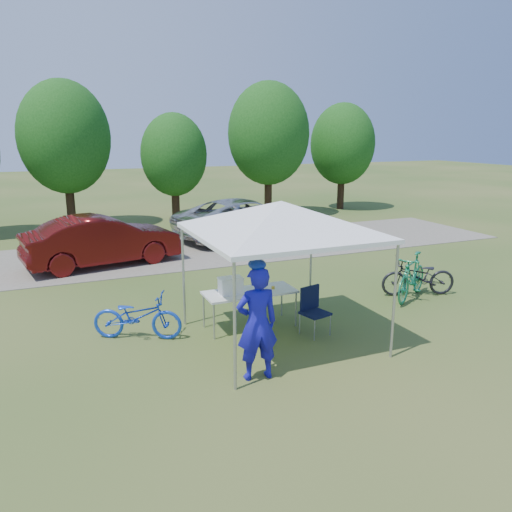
{
  "coord_description": "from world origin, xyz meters",
  "views": [
    {
      "loc": [
        -3.99,
        -8.2,
        3.94
      ],
      "look_at": [
        0.34,
        2.0,
        1.2
      ],
      "focal_mm": 35.0,
      "sensor_mm": 36.0,
      "label": 1
    }
  ],
  "objects_px": {
    "cooler": "(231,285)",
    "minivan": "(245,219)",
    "folding_table": "(250,293)",
    "bike_green": "(412,277)",
    "folding_chair": "(313,306)",
    "cyclist": "(257,323)",
    "bike_dark": "(419,277)",
    "bike_blue": "(137,316)",
    "sedan": "(103,240)"
  },
  "relations": [
    {
      "from": "cyclist",
      "to": "bike_green",
      "type": "distance_m",
      "value": 5.55
    },
    {
      "from": "minivan",
      "to": "sedan",
      "type": "xyz_separation_m",
      "value": [
        -5.43,
        -1.97,
        -0.0
      ]
    },
    {
      "from": "bike_dark",
      "to": "minivan",
      "type": "bearing_deg",
      "value": -152.17
    },
    {
      "from": "bike_dark",
      "to": "minivan",
      "type": "height_order",
      "value": "minivan"
    },
    {
      "from": "cyclist",
      "to": "bike_green",
      "type": "height_order",
      "value": "cyclist"
    },
    {
      "from": "folding_chair",
      "to": "cyclist",
      "type": "relative_size",
      "value": 0.5
    },
    {
      "from": "bike_green",
      "to": "sedan",
      "type": "relative_size",
      "value": 0.4
    },
    {
      "from": "minivan",
      "to": "bike_dark",
      "type": "bearing_deg",
      "value": 176.62
    },
    {
      "from": "folding_table",
      "to": "cyclist",
      "type": "relative_size",
      "value": 0.99
    },
    {
      "from": "folding_table",
      "to": "bike_green",
      "type": "bearing_deg",
      "value": 1.99
    },
    {
      "from": "cyclist",
      "to": "folding_table",
      "type": "bearing_deg",
      "value": -105.45
    },
    {
      "from": "cooler",
      "to": "bike_green",
      "type": "bearing_deg",
      "value": 1.81
    },
    {
      "from": "cyclist",
      "to": "bike_blue",
      "type": "relative_size",
      "value": 1.09
    },
    {
      "from": "folding_table",
      "to": "minivan",
      "type": "bearing_deg",
      "value": 68.77
    },
    {
      "from": "cyclist",
      "to": "minivan",
      "type": "relative_size",
      "value": 0.35
    },
    {
      "from": "folding_table",
      "to": "folding_chair",
      "type": "height_order",
      "value": "folding_chair"
    },
    {
      "from": "folding_table",
      "to": "folding_chair",
      "type": "distance_m",
      "value": 1.31
    },
    {
      "from": "minivan",
      "to": "bike_blue",
      "type": "bearing_deg",
      "value": 132.28
    },
    {
      "from": "folding_chair",
      "to": "bike_green",
      "type": "bearing_deg",
      "value": 1.83
    },
    {
      "from": "cooler",
      "to": "bike_blue",
      "type": "distance_m",
      "value": 1.92
    },
    {
      "from": "folding_chair",
      "to": "cooler",
      "type": "height_order",
      "value": "cooler"
    },
    {
      "from": "cyclist",
      "to": "bike_dark",
      "type": "xyz_separation_m",
      "value": [
        5.38,
        2.4,
        -0.47
      ]
    },
    {
      "from": "folding_chair",
      "to": "bike_dark",
      "type": "xyz_separation_m",
      "value": [
        3.6,
        1.07,
        -0.08
      ]
    },
    {
      "from": "bike_blue",
      "to": "bike_dark",
      "type": "xyz_separation_m",
      "value": [
        6.89,
        -0.02,
        0.03
      ]
    },
    {
      "from": "cooler",
      "to": "minivan",
      "type": "xyz_separation_m",
      "value": [
        3.65,
        8.31,
        -0.17
      ]
    },
    {
      "from": "bike_dark",
      "to": "bike_green",
      "type": "bearing_deg",
      "value": -50.0
    },
    {
      "from": "folding_chair",
      "to": "sedan",
      "type": "relative_size",
      "value": 0.21
    },
    {
      "from": "bike_blue",
      "to": "bike_dark",
      "type": "height_order",
      "value": "bike_dark"
    },
    {
      "from": "minivan",
      "to": "folding_table",
      "type": "bearing_deg",
      "value": 145.46
    },
    {
      "from": "bike_green",
      "to": "folding_chair",
      "type": "bearing_deg",
      "value": -106.17
    },
    {
      "from": "sedan",
      "to": "bike_blue",
      "type": "bearing_deg",
      "value": 169.03
    },
    {
      "from": "bike_dark",
      "to": "folding_chair",
      "type": "bearing_deg",
      "value": -55.51
    },
    {
      "from": "cooler",
      "to": "minivan",
      "type": "height_order",
      "value": "minivan"
    },
    {
      "from": "cooler",
      "to": "folding_chair",
      "type": "bearing_deg",
      "value": -28.57
    },
    {
      "from": "folding_chair",
      "to": "minivan",
      "type": "bearing_deg",
      "value": 62.25
    },
    {
      "from": "cooler",
      "to": "bike_blue",
      "type": "xyz_separation_m",
      "value": [
        -1.84,
        0.3,
        -0.49
      ]
    },
    {
      "from": "folding_chair",
      "to": "bike_green",
      "type": "relative_size",
      "value": 0.51
    },
    {
      "from": "folding_table",
      "to": "cyclist",
      "type": "distance_m",
      "value": 2.25
    },
    {
      "from": "cooler",
      "to": "minivan",
      "type": "bearing_deg",
      "value": 66.3
    },
    {
      "from": "folding_table",
      "to": "folding_chair",
      "type": "relative_size",
      "value": 1.99
    },
    {
      "from": "bike_blue",
      "to": "folding_chair",
      "type": "bearing_deg",
      "value": -82.0
    },
    {
      "from": "folding_table",
      "to": "minivan",
      "type": "distance_m",
      "value": 8.92
    },
    {
      "from": "bike_blue",
      "to": "bike_green",
      "type": "distance_m",
      "value": 6.57
    },
    {
      "from": "folding_chair",
      "to": "cooler",
      "type": "distance_m",
      "value": 1.7
    },
    {
      "from": "bike_blue",
      "to": "bike_green",
      "type": "height_order",
      "value": "bike_green"
    },
    {
      "from": "bike_blue",
      "to": "bike_green",
      "type": "bearing_deg",
      "value": -64.95
    },
    {
      "from": "folding_table",
      "to": "cooler",
      "type": "relative_size",
      "value": 4.04
    },
    {
      "from": "bike_green",
      "to": "bike_blue",
      "type": "bearing_deg",
      "value": -123.53
    },
    {
      "from": "bike_blue",
      "to": "sedan",
      "type": "relative_size",
      "value": 0.38
    },
    {
      "from": "folding_chair",
      "to": "sedan",
      "type": "distance_m",
      "value": 7.83
    }
  ]
}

